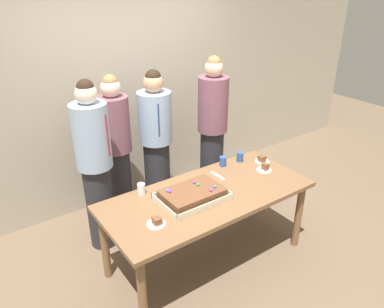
{
  "coord_description": "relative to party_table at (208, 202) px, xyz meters",
  "views": [
    {
      "loc": [
        -1.72,
        -2.18,
        2.46
      ],
      "look_at": [
        -0.07,
        0.15,
        1.1
      ],
      "focal_mm": 34.12,
      "sensor_mm": 36.0,
      "label": 1
    }
  ],
  "objects": [
    {
      "name": "person_striped_tie_right",
      "position": [
        0.09,
        1.06,
        0.19
      ],
      "size": [
        0.36,
        0.36,
        1.65
      ],
      "rotation": [
        0.0,
        0.0,
        -1.81
      ],
      "color": "#28282D",
      "rests_on": "ground_plane"
    },
    {
      "name": "sheet_cake",
      "position": [
        -0.17,
        -0.0,
        0.13
      ],
      "size": [
        0.58,
        0.4,
        0.12
      ],
      "color": "beige",
      "rests_on": "party_table"
    },
    {
      "name": "cake_server_utensil",
      "position": [
        0.27,
        0.2,
        0.09
      ],
      "size": [
        0.03,
        0.2,
        0.01
      ],
      "primitive_type": "cube",
      "color": "silver",
      "rests_on": "party_table"
    },
    {
      "name": "drink_cup_middle",
      "position": [
        0.45,
        0.34,
        0.14
      ],
      "size": [
        0.07,
        0.07,
        0.1
      ],
      "primitive_type": "cylinder",
      "color": "#2D5199",
      "rests_on": "party_table"
    },
    {
      "name": "plated_slice_far_left",
      "position": [
        0.84,
        0.17,
        0.11
      ],
      "size": [
        0.15,
        0.15,
        0.07
      ],
      "color": "white",
      "rests_on": "party_table"
    },
    {
      "name": "plated_slice_near_left",
      "position": [
        0.73,
        0.02,
        0.11
      ],
      "size": [
        0.15,
        0.15,
        0.08
      ],
      "color": "white",
      "rests_on": "party_table"
    },
    {
      "name": "person_far_right_suit",
      "position": [
        -0.34,
        1.16,
        0.19
      ],
      "size": [
        0.33,
        0.33,
        1.64
      ],
      "rotation": [
        0.0,
        0.0,
        -1.42
      ],
      "color": "#28282D",
      "rests_on": "ground_plane"
    },
    {
      "name": "interior_back_panel",
      "position": [
        0.0,
        1.6,
        0.84
      ],
      "size": [
        8.0,
        0.12,
        3.0
      ],
      "primitive_type": "cube",
      "color": "#B2A893",
      "rests_on": "ground_plane"
    },
    {
      "name": "plated_slice_near_right",
      "position": [
        -0.61,
        -0.13,
        0.11
      ],
      "size": [
        0.15,
        0.15,
        0.06
      ],
      "color": "white",
      "rests_on": "party_table"
    },
    {
      "name": "person_serving_front",
      "position": [
        -0.71,
        0.82,
        0.23
      ],
      "size": [
        0.33,
        0.33,
        1.71
      ],
      "rotation": [
        0.0,
        0.0,
        -0.99
      ],
      "color": "#28282D",
      "rests_on": "ground_plane"
    },
    {
      "name": "ground_plane",
      "position": [
        0.0,
        0.0,
        -0.66
      ],
      "size": [
        12.0,
        12.0,
        0.0
      ],
      "primitive_type": "plane",
      "color": "brown"
    },
    {
      "name": "party_table",
      "position": [
        0.0,
        0.0,
        0.0
      ],
      "size": [
        1.91,
        0.86,
        0.75
      ],
      "color": "brown",
      "rests_on": "ground_plane"
    },
    {
      "name": "drink_cup_far_end",
      "position": [
        0.67,
        0.32,
        0.14
      ],
      "size": [
        0.07,
        0.07,
        0.1
      ],
      "primitive_type": "cylinder",
      "color": "#2D5199",
      "rests_on": "party_table"
    },
    {
      "name": "person_green_shirt_behind",
      "position": [
        0.74,
        0.89,
        0.24
      ],
      "size": [
        0.34,
        0.34,
        1.74
      ],
      "rotation": [
        0.0,
        0.0,
        -2.37
      ],
      "color": "#28282D",
      "rests_on": "ground_plane"
    },
    {
      "name": "drink_cup_nearest",
      "position": [
        -0.48,
        0.34,
        0.14
      ],
      "size": [
        0.07,
        0.07,
        0.1
      ],
      "primitive_type": "cylinder",
      "color": "white",
      "rests_on": "party_table"
    }
  ]
}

